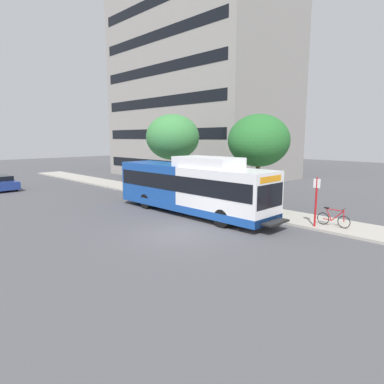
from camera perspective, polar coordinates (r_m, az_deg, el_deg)
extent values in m
plane|color=#4C4C51|center=(23.10, -15.75, -2.99)|extent=(120.00, 120.00, 0.00)
cube|color=#A8A399|center=(25.63, 0.30, -1.28)|extent=(3.00, 56.00, 0.14)
cube|color=white|center=(19.01, 5.86, -0.12)|extent=(2.54, 5.80, 2.73)
cube|color=#19479E|center=(23.11, -5.27, 1.57)|extent=(2.54, 5.80, 2.73)
cube|color=#19479E|center=(21.16, -0.24, -2.26)|extent=(2.57, 11.60, 0.44)
cube|color=black|center=(20.91, -0.25, 1.80)|extent=(2.58, 11.25, 0.96)
cube|color=black|center=(17.33, 13.16, -0.68)|extent=(2.34, 0.10, 1.24)
cube|color=orange|center=(17.20, 13.29, 2.17)|extent=(1.90, 0.08, 0.32)
cube|color=white|center=(19.77, 2.69, 5.14)|extent=(2.16, 4.06, 0.60)
cube|color=black|center=(17.40, 14.09, -5.06)|extent=(1.78, 0.60, 0.10)
cylinder|color=black|center=(17.97, 5.20, -4.52)|extent=(0.30, 1.00, 1.00)
cylinder|color=black|center=(19.70, 9.47, -3.38)|extent=(0.30, 1.00, 1.00)
cylinder|color=black|center=(22.84, -7.88, -1.59)|extent=(0.30, 1.00, 1.00)
cylinder|color=black|center=(24.23, -3.59, -0.89)|extent=(0.30, 1.00, 1.00)
cylinder|color=red|center=(18.56, 20.47, -1.66)|extent=(0.10, 0.10, 2.60)
cube|color=white|center=(18.39, 20.62, 1.39)|extent=(0.04, 0.36, 0.48)
torus|color=black|center=(18.94, 24.59, -4.71)|extent=(0.04, 0.66, 0.66)
torus|color=black|center=(19.34, 21.55, -4.24)|extent=(0.04, 0.66, 0.66)
cylinder|color=#B2191E|center=(19.01, 23.66, -3.77)|extent=(0.05, 0.64, 0.64)
cylinder|color=#B2191E|center=(19.17, 22.41, -3.58)|extent=(0.05, 0.34, 0.62)
cylinder|color=#B2191E|center=(19.00, 23.30, -2.82)|extent=(0.05, 0.90, 0.05)
cylinder|color=#B2191E|center=(19.26, 22.16, -4.38)|extent=(0.05, 0.45, 0.08)
cylinder|color=#B2191E|center=(18.88, 24.59, -3.71)|extent=(0.05, 0.10, 0.67)
cylinder|color=black|center=(18.82, 24.58, -2.71)|extent=(0.52, 0.03, 0.03)
cube|color=black|center=(19.16, 22.07, -2.53)|extent=(0.12, 0.24, 0.06)
cylinder|color=#4C3823|center=(23.03, 11.12, 1.18)|extent=(0.28, 0.28, 2.91)
ellipsoid|color=#286B2D|center=(22.81, 11.35, 8.64)|extent=(4.09, 4.09, 3.48)
cylinder|color=#4C3823|center=(28.59, -3.27, 2.98)|extent=(0.28, 0.28, 3.00)
ellipsoid|color=#3D8442|center=(28.41, -3.33, 9.37)|extent=(4.48, 4.48, 3.81)
cube|color=navy|center=(35.32, -29.78, 1.19)|extent=(1.80, 4.50, 0.70)
cube|color=black|center=(35.36, -29.88, 2.01)|extent=(1.48, 2.34, 0.56)
cylinder|color=black|center=(34.27, -27.87, 0.74)|extent=(0.20, 0.64, 0.64)
cylinder|color=black|center=(36.84, -29.09, 1.18)|extent=(0.20, 0.64, 0.64)
cube|color=gray|center=(42.94, 1.47, 21.41)|extent=(13.08, 21.08, 27.56)
cube|color=black|center=(42.10, 1.41, 5.14)|extent=(13.14, 19.39, 1.10)
cube|color=black|center=(41.99, 1.42, 9.84)|extent=(13.14, 19.39, 1.10)
cube|color=black|center=(42.16, 1.44, 14.52)|extent=(13.14, 19.39, 1.10)
cube|color=black|center=(42.62, 1.46, 19.14)|extent=(13.14, 19.39, 1.10)
cube|color=black|center=(43.34, 1.48, 23.64)|extent=(13.14, 19.39, 1.10)
cube|color=black|center=(44.31, 1.51, 27.96)|extent=(13.14, 19.39, 1.10)
cylinder|color=#B7B7BC|center=(55.43, -11.85, 8.27)|extent=(1.10, 1.10, 7.93)
cylinder|color=#B7B7BC|center=(55.88, -12.13, 16.42)|extent=(0.91, 0.91, 7.93)
cylinder|color=#B7B7BC|center=(57.43, -12.42, 24.29)|extent=(0.72, 0.72, 7.93)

